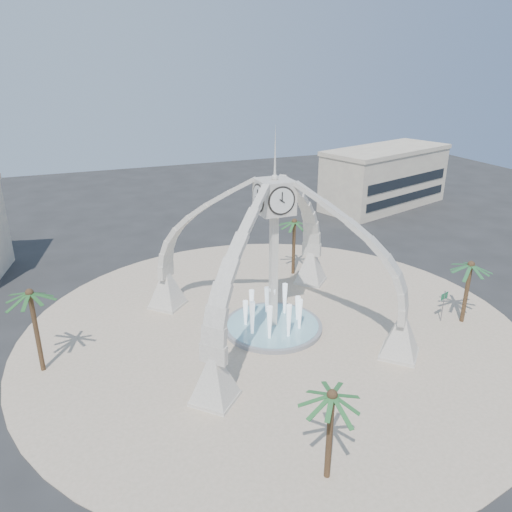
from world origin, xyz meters
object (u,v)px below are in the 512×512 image
object	(u,v)px
fountain	(273,326)
palm_west	(30,294)
palm_south	(332,396)
clock_tower	(274,254)
palm_north	(294,222)
palm_east	(471,265)
street_sign	(444,300)

from	to	relation	value
fountain	palm_west	bearing A→B (deg)	178.19
palm_south	fountain	bearing A→B (deg)	77.13
clock_tower	fountain	xyz separation A→B (m)	(0.00, 0.00, -6.20)
palm_north	palm_south	bearing A→B (deg)	-111.65
palm_east	street_sign	size ratio (longest dim) A/B	2.08
palm_west	palm_north	xyz separation A→B (m)	(23.70, 9.00, -0.44)
clock_tower	palm_west	xyz separation A→B (m)	(-17.34, 0.55, -0.55)
clock_tower	palm_north	xyz separation A→B (m)	(6.36, 9.55, -0.99)
clock_tower	palm_south	distance (m)	15.72
palm_east	palm_west	size ratio (longest dim) A/B	0.87
palm_east	fountain	bearing A→B (deg)	162.73
clock_tower	palm_north	bearing A→B (deg)	56.32
clock_tower	palm_east	bearing A→B (deg)	-17.27
palm_west	palm_south	distance (m)	21.04
clock_tower	fountain	world-z (taller)	clock_tower
palm_south	street_sign	bearing A→B (deg)	33.41
palm_north	palm_south	xyz separation A→B (m)	(-9.85, -24.82, -0.41)
clock_tower	palm_south	size ratio (longest dim) A/B	3.08
palm_east	palm_west	distance (m)	32.93
fountain	palm_west	size ratio (longest dim) A/B	1.19
clock_tower	palm_east	distance (m)	15.93
palm_west	palm_north	world-z (taller)	palm_west
palm_south	palm_west	bearing A→B (deg)	131.22
palm_west	palm_north	distance (m)	25.36
palm_east	street_sign	world-z (taller)	palm_east
clock_tower	street_sign	size ratio (longest dim) A/B	6.39
fountain	palm_east	xyz separation A→B (m)	(15.15, -4.71, 4.80)
fountain	palm_east	world-z (taller)	palm_east
palm_east	palm_north	world-z (taller)	palm_north
palm_east	palm_north	xyz separation A→B (m)	(-8.79, 14.26, 0.42)
palm_north	clock_tower	bearing A→B (deg)	-123.68
fountain	palm_north	xyz separation A→B (m)	(6.36, 9.55, 5.22)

